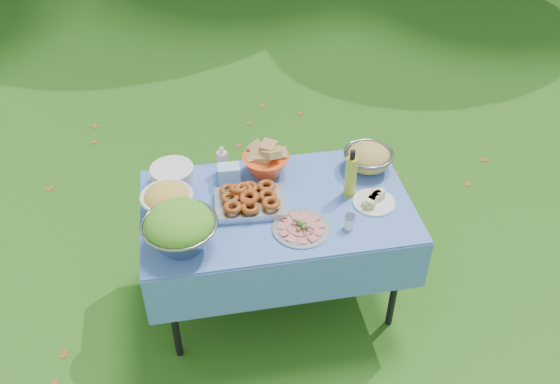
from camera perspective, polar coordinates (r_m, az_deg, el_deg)
The scene contains 14 objects.
ground at distance 3.76m, azimuth -0.27°, elevation -9.98°, with size 80.00×80.00×0.00m, color #19390A.
picnic_table at distance 3.48m, azimuth -0.29°, elevation -5.92°, with size 1.46×0.86×0.76m, color #84B1FF.
salad_bowl at distance 2.94m, azimuth -9.62°, elevation -3.43°, with size 0.38×0.38×0.25m, color gray, non-canonical shape.
pasta_bowl_white at distance 3.19m, azimuth -10.83°, elevation -0.66°, with size 0.27×0.27×0.15m, color silver, non-canonical shape.
plate_stack at distance 3.40m, azimuth -10.31°, elevation 1.65°, with size 0.24×0.24×0.10m, color silver.
wipes_box at distance 3.35m, azimuth -4.92°, elevation 1.72°, with size 0.12×0.09×0.11m, color #94CBF9.
sanitizer_bottle at distance 3.40m, azimuth -5.57°, elevation 3.07°, with size 0.06×0.06×0.17m, color #F9A1CF.
bread_bowl at distance 3.38m, azimuth -1.38°, elevation 3.06°, with size 0.27×0.27×0.18m, color #F34D1B, non-canonical shape.
pasta_bowl_steel at distance 3.47m, azimuth 8.50°, elevation 3.31°, with size 0.28×0.28×0.15m, color gray, non-canonical shape.
fried_tray at distance 3.18m, azimuth -2.92°, elevation -0.82°, with size 0.38×0.27×0.09m, color #B9BABF.
charcuterie_platter at distance 3.05m, azimuth 2.05°, elevation -3.11°, with size 0.30×0.30×0.07m, color silver.
oil_bottle at distance 3.22m, azimuth 6.85°, elevation 1.84°, with size 0.06×0.06×0.29m, color #AFBD24.
cheese_plate at distance 3.25m, azimuth 9.06°, elevation -0.63°, with size 0.23×0.23×0.06m, color silver.
shaker at distance 3.07m, azimuth 6.71°, elevation -2.86°, with size 0.05×0.05×0.09m, color white.
Camera 1 is at (-0.41, -2.40, 2.87)m, focal length 38.00 mm.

